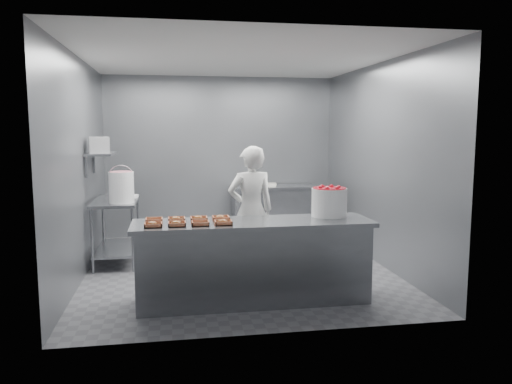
# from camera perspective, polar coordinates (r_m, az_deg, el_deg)

# --- Properties ---
(floor) EXTENTS (4.50, 4.50, 0.00)m
(floor) POSITION_cam_1_polar(r_m,az_deg,el_deg) (6.92, -2.14, -8.64)
(floor) COLOR #4C4C51
(floor) RESTS_ON ground
(ceiling) EXTENTS (4.50, 4.50, 0.00)m
(ceiling) POSITION_cam_1_polar(r_m,az_deg,el_deg) (6.72, -2.26, 14.99)
(ceiling) COLOR white
(ceiling) RESTS_ON wall_back
(wall_back) EXTENTS (4.00, 0.04, 2.80)m
(wall_back) POSITION_cam_1_polar(r_m,az_deg,el_deg) (8.91, -4.08, 4.05)
(wall_back) COLOR slate
(wall_back) RESTS_ON ground
(wall_left) EXTENTS (0.04, 4.50, 2.80)m
(wall_left) POSITION_cam_1_polar(r_m,az_deg,el_deg) (6.72, -19.38, 2.62)
(wall_left) COLOR slate
(wall_left) RESTS_ON ground
(wall_right) EXTENTS (0.04, 4.50, 2.80)m
(wall_right) POSITION_cam_1_polar(r_m,az_deg,el_deg) (7.21, 13.79, 3.11)
(wall_right) COLOR slate
(wall_right) RESTS_ON ground
(service_counter) EXTENTS (2.60, 0.70, 0.90)m
(service_counter) POSITION_cam_1_polar(r_m,az_deg,el_deg) (5.51, -0.31, -7.91)
(service_counter) COLOR slate
(service_counter) RESTS_ON ground
(prep_table) EXTENTS (0.60, 1.20, 0.90)m
(prep_table) POSITION_cam_1_polar(r_m,az_deg,el_deg) (7.36, -15.65, -3.21)
(prep_table) COLOR slate
(prep_table) RESTS_ON ground
(back_counter) EXTENTS (1.50, 0.60, 0.90)m
(back_counter) POSITION_cam_1_polar(r_m,az_deg,el_deg) (8.80, 2.05, -2.18)
(back_counter) COLOR slate
(back_counter) RESTS_ON ground
(wall_shelf) EXTENTS (0.35, 0.90, 0.03)m
(wall_shelf) POSITION_cam_1_polar(r_m,az_deg,el_deg) (7.27, -17.24, 4.21)
(wall_shelf) COLOR slate
(wall_shelf) RESTS_ON wall_left
(tray_0) EXTENTS (0.19, 0.18, 0.06)m
(tray_0) POSITION_cam_1_polar(r_m,az_deg,el_deg) (5.22, -11.69, -3.64)
(tray_0) COLOR tan
(tray_0) RESTS_ON service_counter
(tray_1) EXTENTS (0.19, 0.18, 0.06)m
(tray_1) POSITION_cam_1_polar(r_m,az_deg,el_deg) (5.22, -9.05, -3.58)
(tray_1) COLOR tan
(tray_1) RESTS_ON service_counter
(tray_2) EXTENTS (0.19, 0.18, 0.04)m
(tray_2) POSITION_cam_1_polar(r_m,az_deg,el_deg) (5.22, -6.38, -3.55)
(tray_2) COLOR tan
(tray_2) RESTS_ON service_counter
(tray_3) EXTENTS (0.19, 0.18, 0.06)m
(tray_3) POSITION_cam_1_polar(r_m,az_deg,el_deg) (5.24, -3.79, -3.45)
(tray_3) COLOR tan
(tray_3) RESTS_ON service_counter
(tray_4) EXTENTS (0.19, 0.18, 0.04)m
(tray_4) POSITION_cam_1_polar(r_m,az_deg,el_deg) (5.47, -11.57, -3.16)
(tray_4) COLOR tan
(tray_4) RESTS_ON service_counter
(tray_5) EXTENTS (0.19, 0.18, 0.06)m
(tray_5) POSITION_cam_1_polar(r_m,az_deg,el_deg) (5.47, -9.08, -3.08)
(tray_5) COLOR tan
(tray_5) RESTS_ON service_counter
(tray_6) EXTENTS (0.19, 0.18, 0.06)m
(tray_6) POSITION_cam_1_polar(r_m,az_deg,el_deg) (5.47, -6.57, -3.03)
(tray_6) COLOR tan
(tray_6) RESTS_ON service_counter
(tray_7) EXTENTS (0.19, 0.18, 0.06)m
(tray_7) POSITION_cam_1_polar(r_m,az_deg,el_deg) (5.49, -4.06, -2.96)
(tray_7) COLOR tan
(tray_7) RESTS_ON service_counter
(worker) EXTENTS (0.66, 0.48, 1.68)m
(worker) POSITION_cam_1_polar(r_m,az_deg,el_deg) (6.49, -0.59, -2.11)
(worker) COLOR silver
(worker) RESTS_ON ground
(strawberry_tub) EXTENTS (0.40, 0.40, 0.33)m
(strawberry_tub) POSITION_cam_1_polar(r_m,az_deg,el_deg) (5.74, 8.36, -1.04)
(strawberry_tub) COLOR white
(strawberry_tub) RESTS_ON service_counter
(glaze_bucket) EXTENTS (0.35, 0.33, 0.51)m
(glaze_bucket) POSITION_cam_1_polar(r_m,az_deg,el_deg) (6.95, -15.13, 0.61)
(glaze_bucket) COLOR white
(glaze_bucket) RESTS_ON prep_table
(bucket_lid) EXTENTS (0.35, 0.35, 0.02)m
(bucket_lid) POSITION_cam_1_polar(r_m,az_deg,el_deg) (7.56, -14.47, -0.45)
(bucket_lid) COLOR white
(bucket_lid) RESTS_ON prep_table
(rag) EXTENTS (0.16, 0.14, 0.02)m
(rag) POSITION_cam_1_polar(r_m,az_deg,el_deg) (7.74, -15.04, -0.31)
(rag) COLOR #CCB28C
(rag) RESTS_ON prep_table
(appliance) EXTENTS (0.31, 0.34, 0.22)m
(appliance) POSITION_cam_1_polar(r_m,az_deg,el_deg) (7.06, -17.50, 5.13)
(appliance) COLOR gray
(appliance) RESTS_ON wall_shelf
(paper_stack) EXTENTS (0.34, 0.28, 0.05)m
(paper_stack) POSITION_cam_1_polar(r_m,az_deg,el_deg) (8.71, 1.33, 0.86)
(paper_stack) COLOR silver
(paper_stack) RESTS_ON back_counter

